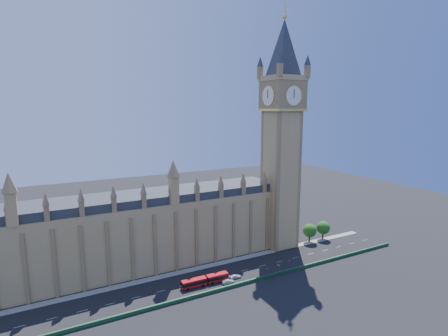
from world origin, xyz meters
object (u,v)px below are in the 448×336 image
red_bus (205,280)px  car_white (235,277)px  car_grey (215,279)px  car_silver (228,282)px

red_bus → car_white: red_bus is taller
car_grey → red_bus: bearing=91.5°
red_bus → car_silver: 7.96m
car_silver → car_white: bearing=-54.1°
red_bus → car_grey: size_ratio=4.22×
car_silver → car_white: 4.60m
red_bus → car_silver: (7.25, -3.20, -0.80)m
red_bus → car_white: size_ratio=3.80×
red_bus → car_white: bearing=-3.6°
car_grey → car_white: 7.40m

